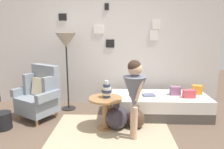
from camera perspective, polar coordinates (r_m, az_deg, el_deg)
ground_plane at (r=3.13m, az=-3.52°, el=-19.12°), size 12.00×12.00×0.00m
gallery_wall at (r=4.64m, az=-1.44°, el=8.04°), size 4.80×0.12×2.60m
rug at (r=3.55m, az=-0.17°, el=-15.04°), size 1.88×1.39×0.01m
armchair at (r=4.18m, az=-18.51°, el=-5.05°), size 0.90×0.83×0.97m
daybed at (r=4.21m, az=11.64°, el=-7.97°), size 1.90×0.80×0.40m
pillow_head at (r=4.41m, az=21.51°, el=-3.76°), size 0.19×0.14×0.17m
pillow_mid at (r=4.14m, az=19.67°, el=-4.83°), size 0.21×0.13×0.14m
pillow_back at (r=4.23m, az=16.36°, el=-4.12°), size 0.19×0.13×0.16m
side_table at (r=3.54m, az=-1.72°, el=-8.53°), size 0.54×0.54×0.53m
vase_striped at (r=3.48m, az=-1.41°, el=-4.24°), size 0.16×0.16×0.28m
floor_lamp at (r=4.32m, az=-12.05°, el=8.04°), size 0.41×0.41×1.55m
person_child at (r=3.13m, az=5.98°, el=-3.83°), size 0.34×0.34×1.19m
book_on_daybed at (r=4.07m, az=9.68°, el=-5.39°), size 0.24×0.18×0.03m
demijohn_near at (r=3.61m, az=1.15°, el=-11.29°), size 0.38×0.38×0.46m
demijohn_far at (r=3.67m, az=6.33°, el=-11.53°), size 0.31×0.31×0.39m
magazine_basket at (r=4.04m, az=-26.87°, el=-10.84°), size 0.28×0.28×0.28m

